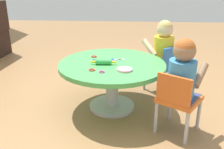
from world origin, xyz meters
name	(u,v)px	position (x,y,z in m)	size (l,w,h in m)	color
ground_plane	(112,107)	(0.00, 0.00, 0.00)	(10.00, 10.00, 0.00)	#9E7247
craft_table	(112,73)	(0.00, 0.00, 0.37)	(0.99, 0.99, 0.46)	silver
child_chair_left	(178,99)	(-0.40, -0.55, 0.31)	(0.42, 0.42, 0.54)	#B7B7BC
seated_child_left	(183,71)	(-0.36, -0.57, 0.53)	(0.44, 0.41, 0.51)	#3F4772
child_chair_right	(165,66)	(0.40, -0.54, 0.31)	(0.42, 0.42, 0.54)	#B7B7BC
seated_child_right	(163,45)	(0.44, -0.52, 0.53)	(0.44, 0.43, 0.51)	#3F4772
rolling_pin	(103,62)	(-0.05, 0.07, 0.49)	(0.05, 0.23, 0.05)	green
craft_scissors	(116,60)	(0.09, -0.03, 0.46)	(0.08, 0.14, 0.01)	silver
playdough_blob_0	(125,70)	(-0.19, -0.12, 0.47)	(0.13, 0.13, 0.02)	pink
cookie_cutter_0	(94,57)	(0.17, 0.19, 0.47)	(0.06, 0.06, 0.01)	red
cookie_cutter_1	(92,70)	(-0.21, 0.16, 0.47)	(0.06, 0.06, 0.01)	red
cookie_cutter_2	(95,60)	(0.04, 0.17, 0.47)	(0.07, 0.07, 0.01)	#3F99D8
cookie_cutter_3	(102,72)	(-0.25, 0.07, 0.47)	(0.05, 0.05, 0.01)	#D83FA5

